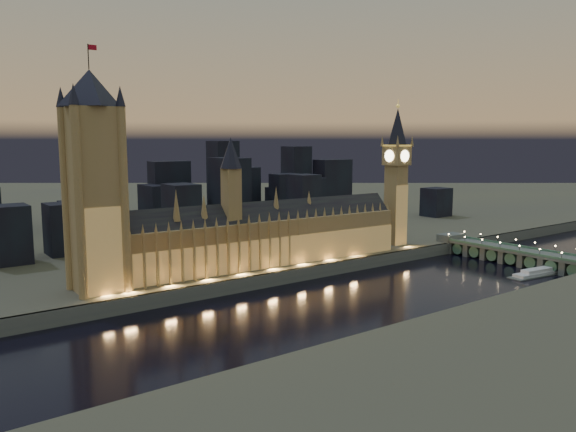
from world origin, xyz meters
TOP-DOWN VIEW (x-y plane):
  - ground_plane at (0.00, 0.00)m, footprint 2000.00×2000.00m
  - north_bank at (0.00, 520.00)m, footprint 2000.00×960.00m
  - embankment_wall at (0.00, 41.00)m, footprint 2000.00×2.50m
  - palace_of_westminster at (-11.91, 61.74)m, footprint 202.00×27.84m
  - victoria_tower at (-110.00, 61.92)m, footprint 31.68×31.68m
  - elizabeth_tower at (108.00, 61.92)m, footprint 18.00×18.00m
  - westminster_bridge at (151.75, -3.44)m, footprint 19.69×113.00m
  - river_boat at (131.86, -36.06)m, footprint 44.12×15.12m
  - city_backdrop at (34.35, 247.19)m, footprint 473.84×215.63m

SIDE VIEW (x-z plane):
  - ground_plane at x=0.00m, z-range 0.00..0.00m
  - river_boat at x=131.86m, z-range -0.69..3.81m
  - north_bank at x=0.00m, z-range 0.00..8.00m
  - embankment_wall at x=0.00m, z-range 0.00..8.00m
  - westminster_bridge at x=151.75m, z-range -1.97..13.93m
  - palace_of_westminster at x=-11.91m, z-range -12.63..65.37m
  - city_backdrop at x=34.35m, z-range -6.95..69.40m
  - elizabeth_tower at x=108.00m, z-range 14.00..119.51m
  - victoria_tower at x=-110.00m, z-range 7.56..130.16m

